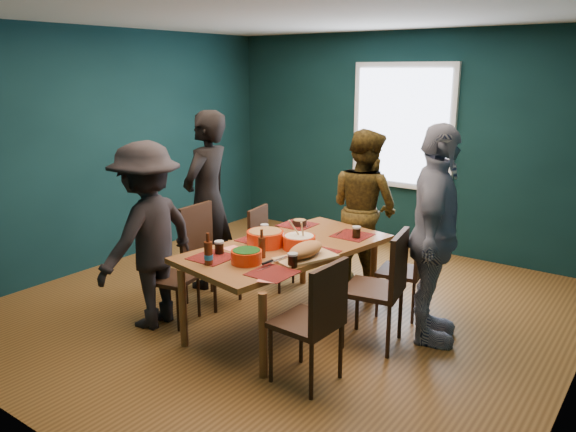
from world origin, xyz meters
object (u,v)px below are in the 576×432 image
bowl_salad (265,238)px  bowl_dumpling (299,241)px  chair_right_near (316,314)px  chair_right_mid (385,281)px  person_near_left (148,236)px  cutting_board (305,252)px  chair_left_near (165,269)px  chair_right_far (410,264)px  person_back (364,208)px  chair_left_far (266,241)px  dining_table (287,253)px  bowl_herbs (247,256)px  person_far_left (207,200)px  chair_left_mid (205,246)px  person_right (434,236)px

bowl_salad → bowl_dumpling: 0.31m
chair_right_near → chair_right_mid: bearing=84.0°
person_near_left → cutting_board: size_ratio=2.49×
chair_left_near → chair_right_far: chair_right_far is taller
person_back → chair_right_far: bearing=163.9°
chair_right_near → person_near_left: bearing=-177.2°
chair_left_near → chair_right_near: size_ratio=0.89×
chair_left_far → cutting_board: size_ratio=1.26×
cutting_board → dining_table: bearing=170.3°
bowl_dumpling → bowl_herbs: (-0.13, -0.56, -0.01)m
chair_right_far → bowl_herbs: bearing=-132.3°
chair_left_far → dining_table: bearing=-49.7°
chair_right_far → person_far_left: person_far_left is taller
person_back → person_near_left: person_back is taller
chair_right_mid → person_far_left: 2.17m
chair_left_far → bowl_salad: (0.55, -0.71, 0.31)m
person_far_left → chair_left_mid: bearing=27.7°
bowl_herbs → person_right: bearing=39.7°
chair_right_far → chair_left_far: bearing=176.2°
chair_right_near → bowl_dumpling: bowl_dumpling is taller
chair_right_far → bowl_dumpling: bowl_dumpling is taller
person_right → person_near_left: bearing=100.1°
chair_right_far → person_far_left: bearing=-176.3°
cutting_board → person_far_left: bearing=-176.3°
chair_right_near → person_right: person_right is taller
chair_right_far → chair_left_near: bearing=-151.9°
person_far_left → chair_right_mid: bearing=74.0°
person_near_left → bowl_dumpling: (1.10, 0.74, -0.04)m
chair_left_mid → chair_right_far: (1.79, 0.84, -0.06)m
dining_table → chair_left_near: (-0.93, -0.60, -0.17)m
person_far_left → person_near_left: (0.25, -1.01, -0.10)m
chair_right_near → person_far_left: (-2.01, 1.01, 0.37)m
chair_left_far → chair_left_mid: bearing=-118.2°
chair_left_mid → bowl_salad: 0.82m
person_right → person_back: bearing=34.6°
chair_right_mid → chair_left_far: bearing=151.6°
bowl_salad → cutting_board: 0.50m
person_back → dining_table: bearing=102.2°
dining_table → chair_left_far: (-0.71, 0.61, -0.17)m
chair_left_near → bowl_herbs: size_ratio=3.33×
chair_left_far → cutting_board: cutting_board is taller
chair_left_far → chair_left_near: chair_left_near is taller
chair_left_far → chair_right_far: size_ratio=0.97×
chair_left_mid → bowl_herbs: (0.94, -0.49, 0.22)m
chair_right_near → chair_left_near: bearing=178.6°
bowl_dumpling → person_right: bearing=22.1°
chair_right_near → person_near_left: 1.78m
dining_table → cutting_board: bearing=-20.4°
chair_left_near → cutting_board: bearing=6.5°
chair_left_far → chair_left_near: (-0.22, -1.21, 0.00)m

